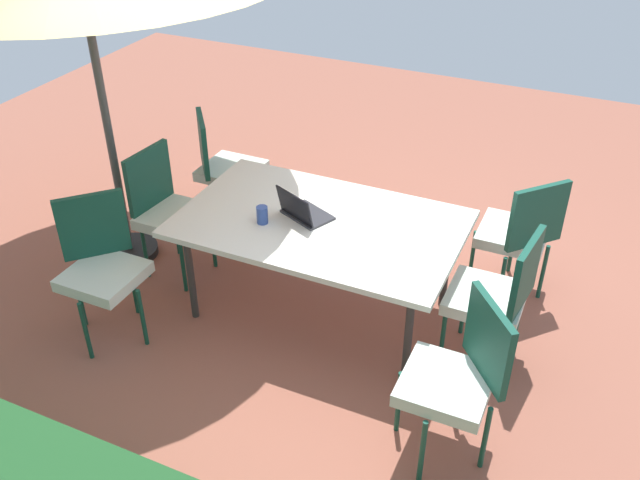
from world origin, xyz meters
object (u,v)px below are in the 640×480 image
object	(u,v)px
dining_table	(320,227)
chair_southeast	(224,164)
chair_northeast	(101,263)
chair_northwest	(458,374)
cup	(262,215)
chair_west	(497,293)
chair_east	(168,207)
chair_southwest	(519,231)
laptop	(303,212)

from	to	relation	value
dining_table	chair_southeast	xyz separation A→B (m)	(1.21, -0.76, -0.15)
chair_northeast	chair_southeast	bearing A→B (deg)	43.70
chair_northwest	chair_northeast	world-z (taller)	same
cup	chair_west	bearing A→B (deg)	-174.59
chair_northwest	cup	distance (m)	1.64
chair_east	chair_southwest	world-z (taller)	same
chair_northwest	chair_northeast	xyz separation A→B (m)	(2.37, -0.04, 0.00)
chair_northwest	chair_southwest	world-z (taller)	same
chair_east	chair_southeast	size ratio (longest dim) A/B	1.00
chair_west	laptop	distance (m)	1.34
chair_northwest	chair_west	size ratio (longest dim) A/B	1.00
chair_southwest	laptop	size ratio (longest dim) A/B	2.49
chair_west	chair_northeast	xyz separation A→B (m)	(2.41, 0.74, 0.00)
chair_southeast	chair_east	bearing A→B (deg)	141.19
chair_northeast	chair_southeast	size ratio (longest dim) A/B	1.00
chair_west	chair_southeast	bearing A→B (deg)	-101.03
chair_southwest	chair_northwest	bearing A→B (deg)	41.48
dining_table	chair_west	xyz separation A→B (m)	(-1.20, 0.03, -0.15)
chair_southeast	laptop	world-z (taller)	chair_southeast
dining_table	chair_southeast	size ratio (longest dim) A/B	1.89
chair_east	laptop	world-z (taller)	chair_east
laptop	chair_northwest	bearing A→B (deg)	172.62
chair_northwest	dining_table	bearing A→B (deg)	-163.73
chair_northwest	laptop	xyz separation A→B (m)	(1.28, -0.79, 0.24)
dining_table	chair_southeast	world-z (taller)	chair_southeast
dining_table	chair_northwest	size ratio (longest dim) A/B	1.89
chair_east	chair_northwest	bearing A→B (deg)	-103.23
dining_table	chair_northeast	size ratio (longest dim) A/B	1.89
cup	chair_northwest	bearing A→B (deg)	157.13
chair_west	laptop	xyz separation A→B (m)	(1.32, -0.02, 0.24)
chair_northeast	chair_southeast	distance (m)	1.53
dining_table	chair_southeast	bearing A→B (deg)	-32.10
chair_east	cup	bearing A→B (deg)	-95.55
chair_west	laptop	size ratio (longest dim) A/B	2.49
chair_west	chair_east	distance (m)	2.42
chair_west	chair_southeast	xyz separation A→B (m)	(2.41, -0.79, 0.00)
chair_southwest	laptop	distance (m)	1.53
chair_southwest	laptop	xyz separation A→B (m)	(1.30, 0.75, 0.24)
chair_west	chair_east	size ratio (longest dim) A/B	1.00
chair_west	chair_east	bearing A→B (deg)	-83.55
chair_northeast	chair_southeast	world-z (taller)	same
chair_west	laptop	bearing A→B (deg)	-83.71
chair_west	chair_southwest	bearing A→B (deg)	-172.07
laptop	chair_east	bearing A→B (deg)	23.96
chair_northeast	chair_southeast	xyz separation A→B (m)	(-0.00, -1.53, 0.00)
chair_west	chair_southwest	distance (m)	0.77
chair_east	chair_southwest	xyz separation A→B (m)	(-2.41, -0.74, 0.00)
chair_northwest	cup	xyz separation A→B (m)	(1.50, -0.63, 0.26)
chair_northwest	cup	size ratio (longest dim) A/B	8.32
chair_southeast	chair_west	bearing A→B (deg)	-145.74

